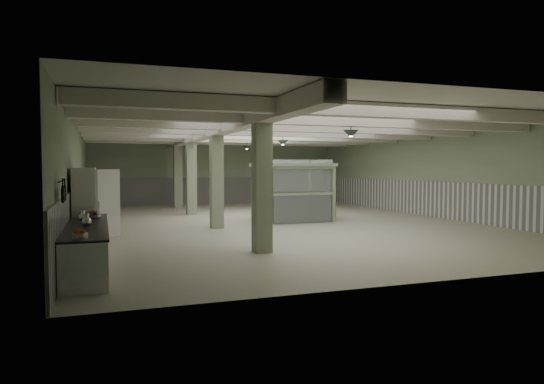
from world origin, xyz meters
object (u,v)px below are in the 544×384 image
object	(u,v)px
prep_counter	(87,246)
filing_cabinet	(329,204)
guard_booth	(292,180)
walkin_cooler	(86,210)

from	to	relation	value
prep_counter	filing_cabinet	distance (m)	11.68
guard_booth	filing_cabinet	size ratio (longest dim) A/B	2.53
guard_booth	prep_counter	bearing A→B (deg)	-137.15
prep_counter	filing_cabinet	size ratio (longest dim) A/B	4.25
prep_counter	filing_cabinet	bearing A→B (deg)	38.53
walkin_cooler	guard_booth	bearing A→B (deg)	29.71
guard_booth	filing_cabinet	bearing A→B (deg)	9.63
walkin_cooler	guard_booth	distance (m)	8.62
prep_counter	walkin_cooler	xyz separation A→B (m)	(-0.08, 2.70, 0.53)
guard_booth	filing_cabinet	world-z (taller)	guard_booth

